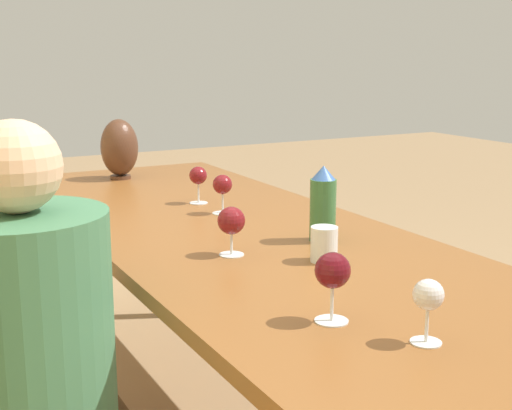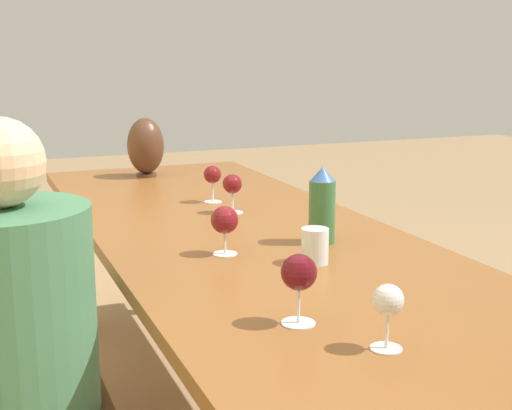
{
  "view_description": "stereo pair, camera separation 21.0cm",
  "coord_description": "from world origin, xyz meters",
  "px_view_note": "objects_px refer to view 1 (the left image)",
  "views": [
    {
      "loc": [
        -1.84,
        0.97,
        1.3
      ],
      "look_at": [
        -0.03,
        0.0,
        0.85
      ],
      "focal_mm": 50.0,
      "sensor_mm": 36.0,
      "label": 1
    },
    {
      "loc": [
        -1.93,
        0.78,
        1.3
      ],
      "look_at": [
        -0.03,
        0.0,
        0.85
      ],
      "focal_mm": 50.0,
      "sensor_mm": 36.0,
      "label": 2
    }
  ],
  "objects_px": {
    "person_near": "(36,359)",
    "wine_glass_2": "(198,177)",
    "vase": "(119,148)",
    "wine_glass_0": "(428,297)",
    "water_bottle": "(323,205)",
    "wine_glass_5": "(333,272)",
    "water_tumbler": "(324,244)",
    "wine_glass_1": "(222,186)",
    "wine_glass_3": "(231,222)"
  },
  "relations": [
    {
      "from": "wine_glass_5",
      "to": "person_near",
      "type": "xyz_separation_m",
      "value": [
        0.43,
        0.52,
        -0.25
      ]
    },
    {
      "from": "wine_glass_5",
      "to": "vase",
      "type": "bearing_deg",
      "value": -4.02
    },
    {
      "from": "vase",
      "to": "wine_glass_2",
      "type": "height_order",
      "value": "vase"
    },
    {
      "from": "wine_glass_1",
      "to": "wine_glass_3",
      "type": "relative_size",
      "value": 1.0
    },
    {
      "from": "wine_glass_3",
      "to": "person_near",
      "type": "xyz_separation_m",
      "value": [
        -0.11,
        0.55,
        -0.24
      ]
    },
    {
      "from": "water_tumbler",
      "to": "wine_glass_0",
      "type": "height_order",
      "value": "wine_glass_0"
    },
    {
      "from": "water_tumbler",
      "to": "wine_glass_1",
      "type": "height_order",
      "value": "wine_glass_1"
    },
    {
      "from": "vase",
      "to": "wine_glass_2",
      "type": "distance_m",
      "value": 0.64
    },
    {
      "from": "wine_glass_2",
      "to": "person_near",
      "type": "distance_m",
      "value": 1.1
    },
    {
      "from": "wine_glass_0",
      "to": "person_near",
      "type": "distance_m",
      "value": 0.89
    },
    {
      "from": "wine_glass_2",
      "to": "water_bottle",
      "type": "bearing_deg",
      "value": -170.3
    },
    {
      "from": "wine_glass_1",
      "to": "water_bottle",
      "type": "bearing_deg",
      "value": -167.05
    },
    {
      "from": "person_near",
      "to": "water_bottle",
      "type": "bearing_deg",
      "value": -82.2
    },
    {
      "from": "wine_glass_1",
      "to": "wine_glass_5",
      "type": "height_order",
      "value": "wine_glass_5"
    },
    {
      "from": "vase",
      "to": "water_tumbler",
      "type": "bearing_deg",
      "value": -176.27
    },
    {
      "from": "water_bottle",
      "to": "wine_glass_2",
      "type": "relative_size",
      "value": 1.64
    },
    {
      "from": "wine_glass_3",
      "to": "wine_glass_5",
      "type": "distance_m",
      "value": 0.54
    },
    {
      "from": "wine_glass_5",
      "to": "wine_glass_3",
      "type": "bearing_deg",
      "value": -3.51
    },
    {
      "from": "water_bottle",
      "to": "wine_glass_3",
      "type": "height_order",
      "value": "water_bottle"
    },
    {
      "from": "wine_glass_0",
      "to": "person_near",
      "type": "relative_size",
      "value": 0.11
    },
    {
      "from": "water_bottle",
      "to": "wine_glass_5",
      "type": "bearing_deg",
      "value": 148.41
    },
    {
      "from": "person_near",
      "to": "water_tumbler",
      "type": "bearing_deg",
      "value": -94.65
    },
    {
      "from": "water_tumbler",
      "to": "wine_glass_0",
      "type": "bearing_deg",
      "value": 167.0
    },
    {
      "from": "wine_glass_3",
      "to": "wine_glass_0",
      "type": "bearing_deg",
      "value": -174.8
    },
    {
      "from": "person_near",
      "to": "vase",
      "type": "bearing_deg",
      "value": -24.88
    },
    {
      "from": "wine_glass_0",
      "to": "wine_glass_3",
      "type": "height_order",
      "value": "wine_glass_3"
    },
    {
      "from": "wine_glass_0",
      "to": "wine_glass_2",
      "type": "distance_m",
      "value": 1.38
    },
    {
      "from": "vase",
      "to": "person_near",
      "type": "distance_m",
      "value": 1.56
    },
    {
      "from": "wine_glass_5",
      "to": "person_near",
      "type": "distance_m",
      "value": 0.72
    },
    {
      "from": "water_bottle",
      "to": "wine_glass_2",
      "type": "bearing_deg",
      "value": 9.7
    },
    {
      "from": "wine_glass_0",
      "to": "person_near",
      "type": "xyz_separation_m",
      "value": [
        0.6,
        0.62,
        -0.24
      ]
    },
    {
      "from": "wine_glass_2",
      "to": "wine_glass_5",
      "type": "relative_size",
      "value": 0.92
    },
    {
      "from": "vase",
      "to": "wine_glass_0",
      "type": "height_order",
      "value": "vase"
    },
    {
      "from": "water_tumbler",
      "to": "wine_glass_1",
      "type": "relative_size",
      "value": 0.7
    },
    {
      "from": "water_tumbler",
      "to": "wine_glass_3",
      "type": "distance_m",
      "value": 0.26
    },
    {
      "from": "wine_glass_0",
      "to": "wine_glass_2",
      "type": "bearing_deg",
      "value": -5.24
    },
    {
      "from": "vase",
      "to": "wine_glass_2",
      "type": "xyz_separation_m",
      "value": [
        -0.63,
        -0.1,
        -0.04
      ]
    },
    {
      "from": "person_near",
      "to": "wine_glass_2",
      "type": "bearing_deg",
      "value": -44.04
    },
    {
      "from": "wine_glass_1",
      "to": "wine_glass_3",
      "type": "xyz_separation_m",
      "value": [
        -0.47,
        0.2,
        -0.0
      ]
    },
    {
      "from": "vase",
      "to": "person_near",
      "type": "xyz_separation_m",
      "value": [
        -1.4,
        0.65,
        -0.28
      ]
    },
    {
      "from": "person_near",
      "to": "wine_glass_5",
      "type": "bearing_deg",
      "value": -129.43
    },
    {
      "from": "water_bottle",
      "to": "water_tumbler",
      "type": "distance_m",
      "value": 0.22
    },
    {
      "from": "wine_glass_3",
      "to": "wine_glass_5",
      "type": "bearing_deg",
      "value": 176.49
    },
    {
      "from": "wine_glass_2",
      "to": "wine_glass_3",
      "type": "relative_size",
      "value": 1.01
    },
    {
      "from": "wine_glass_5",
      "to": "person_near",
      "type": "bearing_deg",
      "value": 50.57
    },
    {
      "from": "wine_glass_3",
      "to": "water_tumbler",
      "type": "bearing_deg",
      "value": -131.38
    },
    {
      "from": "wine_glass_1",
      "to": "wine_glass_5",
      "type": "bearing_deg",
      "value": 167.12
    },
    {
      "from": "wine_glass_2",
      "to": "vase",
      "type": "bearing_deg",
      "value": 8.62
    },
    {
      "from": "water_tumbler",
      "to": "wine_glass_1",
      "type": "xyz_separation_m",
      "value": [
        0.64,
        -0.01,
        0.05
      ]
    },
    {
      "from": "vase",
      "to": "wine_glass_2",
      "type": "bearing_deg",
      "value": -171.38
    }
  ]
}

